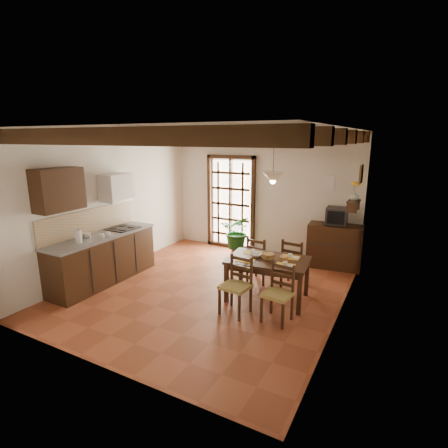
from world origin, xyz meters
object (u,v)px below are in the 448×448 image
Objects in this scene: pendant_lamp at (273,176)px; crt_tv at (337,216)px; kitchen_counter at (103,258)px; sideboard at (334,246)px; chair_far_left at (259,267)px; chair_near_right at (277,304)px; chair_near_left at (236,296)px; chair_far_right at (294,272)px; potted_plant at (238,232)px; dining_table at (268,264)px.

crt_tv is at bearing 70.43° from pendant_lamp.
sideboard is (3.71, 2.83, -0.01)m from kitchen_counter.
pendant_lamp is at bearing -113.62° from crt_tv.
sideboard reaches higher than chair_far_left.
chair_near_right is 1.98× the size of crt_tv.
chair_near_left is (2.76, 0.06, -0.19)m from kitchen_counter.
chair_near_left is at bearing -112.98° from crt_tv.
crt_tv reaches higher than chair_far_right.
pendant_lamp reaches higher than potted_plant.
dining_table is at bearing 76.86° from chair_near_left.
kitchen_counter reaches higher than chair_near_right.
chair_far_right is (0.65, 0.07, 0.01)m from chair_far_left.
chair_far_right reaches higher than dining_table.
chair_far_left is 1.05× the size of pendant_lamp.
chair_far_left is 1.92m from pendant_lamp.
chair_far_right is at bearing 24.13° from kitchen_counter.
chair_near_left reaches higher than dining_table.
potted_plant reaches higher than dining_table.
pendant_lamp reaches higher than chair_near_right.
dining_table is at bearing 14.14° from kitchen_counter.
chair_far_right is at bearing -32.66° from potted_plant.
dining_table is 0.82m from chair_near_left.
dining_table is at bearing 75.80° from chair_far_right.
dining_table is 0.82m from chair_far_right.
chair_far_left is at bearing -48.35° from potted_plant.
kitchen_counter is 1.07× the size of potted_plant.
pendant_lamp is (-0.25, -0.60, 1.79)m from chair_far_right.
potted_plant is at bearing 133.63° from chair_near_right.
dining_table is 0.83m from chair_near_right.
chair_far_left is at bearing -131.68° from crt_tv.
chair_far_left is (2.61, 1.39, -0.20)m from kitchen_counter.
pendant_lamp is at bearing 83.78° from dining_table.
potted_plant is (-1.17, 2.48, 0.28)m from chair_near_left.
chair_near_left is 1.35m from chair_far_left.
pendant_lamp is (-0.40, 0.73, 1.81)m from chair_near_right.
kitchen_counter is 3.11m from dining_table.
chair_far_right is 0.84× the size of sideboard.
sideboard reaches higher than chair_near_left.
kitchen_counter is 4.66m from sideboard.
sideboard is at bearing 70.48° from pendant_lamp.
sideboard is 2.14m from potted_plant.
kitchen_counter is 2.07× the size of sideboard.
chair_far_left is at bearing 102.99° from chair_near_left.
chair_near_left is (-0.25, -0.70, -0.34)m from dining_table.
chair_near_right is 0.41× the size of potted_plant.
chair_near_left is 0.43× the size of potted_plant.
kitchen_counter is 5.13× the size of crt_tv.
chair_near_left is 0.99× the size of chair_far_right.
dining_table is 0.67× the size of potted_plant.
chair_near_left is 1.49m from chair_far_right.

